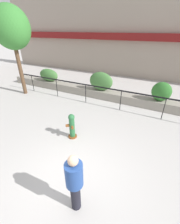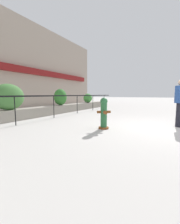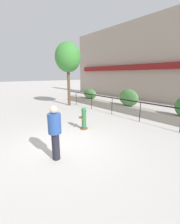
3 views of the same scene
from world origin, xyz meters
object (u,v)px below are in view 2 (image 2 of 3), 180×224
at_px(hedge_bush_1, 9,97).
at_px(hedge_bush_2, 60,97).
at_px(hedge_bush_3, 88,98).
at_px(pedestrian, 180,100).
at_px(fire_hydrant, 104,113).

relative_size(hedge_bush_1, hedge_bush_2, 1.46).
bearing_deg(hedge_bush_3, hedge_bush_1, 180.00).
bearing_deg(hedge_bush_1, hedge_bush_3, 0.00).
xyz_separation_m(hedge_bush_3, pedestrian, (-4.89, -6.62, 0.11)).
distance_m(fire_hydrant, pedestrian, 2.85).
relative_size(fire_hydrant, pedestrian, 0.62).
height_order(hedge_bush_2, hedge_bush_3, hedge_bush_2).
xyz_separation_m(hedge_bush_2, hedge_bush_3, (3.61, 0.00, -0.14)).
height_order(fire_hydrant, pedestrian, pedestrian).
xyz_separation_m(hedge_bush_3, fire_hydrant, (-6.50, -4.30, -0.33)).
bearing_deg(pedestrian, hedge_bush_2, 79.01).
bearing_deg(pedestrian, hedge_bush_1, 108.59).
bearing_deg(fire_hydrant, pedestrian, -55.15).
bearing_deg(fire_hydrant, hedge_bush_1, 98.14).
bearing_deg(fire_hydrant, hedge_bush_3, 33.51).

